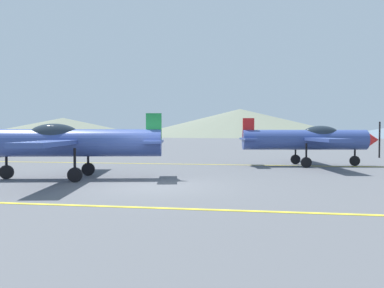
# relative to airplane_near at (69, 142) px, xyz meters

# --- Properties ---
(ground_plane) EXTENTS (400.00, 400.00, 0.00)m
(ground_plane) POSITION_rel_airplane_near_xyz_m (3.58, -1.42, -1.41)
(ground_plane) COLOR #54565B
(apron_line_near) EXTENTS (80.00, 0.16, 0.01)m
(apron_line_near) POSITION_rel_airplane_near_xyz_m (3.58, -4.98, -1.40)
(apron_line_near) COLOR yellow
(apron_line_near) RESTS_ON ground_plane
(apron_line_far) EXTENTS (80.00, 0.16, 0.01)m
(apron_line_far) POSITION_rel_airplane_near_xyz_m (3.58, 7.14, -1.40)
(apron_line_far) COLOR yellow
(apron_line_far) RESTS_ON ground_plane
(airplane_near) EXTENTS (7.31, 8.34, 2.50)m
(airplane_near) POSITION_rel_airplane_near_xyz_m (0.00, 0.00, 0.00)
(airplane_near) COLOR #33478C
(airplane_near) RESTS_ON ground_plane
(airplane_mid) EXTENTS (7.30, 8.36, 2.50)m
(airplane_mid) POSITION_rel_airplane_near_xyz_m (9.78, 7.22, 0.00)
(airplane_mid) COLOR #33478C
(airplane_mid) RESTS_ON ground_plane
(hill_left) EXTENTS (68.60, 68.60, 7.27)m
(hill_left) POSITION_rel_airplane_near_xyz_m (-70.28, 133.65, 2.23)
(hill_left) COLOR slate
(hill_left) RESTS_ON ground_plane
(hill_centerleft) EXTENTS (80.34, 80.34, 9.87)m
(hill_centerleft) POSITION_rel_airplane_near_xyz_m (1.41, 127.60, 3.53)
(hill_centerleft) COLOR slate
(hill_centerleft) RESTS_ON ground_plane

